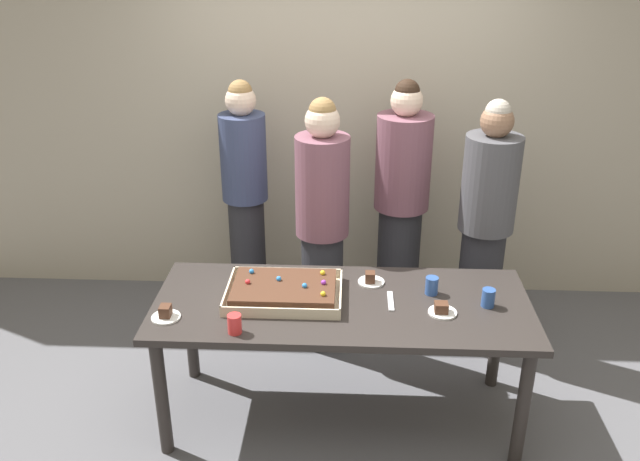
{
  "coord_description": "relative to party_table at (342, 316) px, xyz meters",
  "views": [
    {
      "loc": [
        0.03,
        -3.08,
        2.58
      ],
      "look_at": [
        -0.13,
        0.15,
        1.11
      ],
      "focal_mm": 37.23,
      "sensor_mm": 36.0,
      "label": 1
    }
  ],
  "objects": [
    {
      "name": "person_green_shirt_behind",
      "position": [
        -0.14,
        0.74,
        0.21
      ],
      "size": [
        0.34,
        0.34,
        1.69
      ],
      "rotation": [
        0.0,
        0.0,
        -1.82
      ],
      "color": "#28282D",
      "rests_on": "ground_plane"
    },
    {
      "name": "cake_server_utensil",
      "position": [
        0.26,
        0.01,
        0.09
      ],
      "size": [
        0.03,
        0.2,
        0.01
      ],
      "primitive_type": "cube",
      "color": "silver",
      "rests_on": "party_table"
    },
    {
      "name": "party_table",
      "position": [
        0.0,
        0.0,
        0.0
      ],
      "size": [
        2.02,
        0.83,
        0.76
      ],
      "color": "#2D2826",
      "rests_on": "ground_plane"
    },
    {
      "name": "sheet_cake",
      "position": [
        -0.31,
        0.04,
        0.12
      ],
      "size": [
        0.62,
        0.45,
        0.1
      ],
      "color": "beige",
      "rests_on": "party_table"
    },
    {
      "name": "drink_cup_nearest",
      "position": [
        0.49,
        0.11,
        0.14
      ],
      "size": [
        0.07,
        0.07,
        0.1
      ],
      "primitive_type": "cylinder",
      "color": "#2D5199",
      "rests_on": "party_table"
    },
    {
      "name": "ground_plane",
      "position": [
        0.0,
        0.0,
        -0.67
      ],
      "size": [
        12.0,
        12.0,
        0.0
      ],
      "primitive_type": "plane",
      "color": "#5B5B60"
    },
    {
      "name": "drink_cup_middle",
      "position": [
        -0.53,
        -0.32,
        0.14
      ],
      "size": [
        0.07,
        0.07,
        0.1
      ],
      "primitive_type": "cylinder",
      "color": "red",
      "rests_on": "party_table"
    },
    {
      "name": "plated_slice_near_left",
      "position": [
        0.52,
        -0.09,
        0.11
      ],
      "size": [
        0.15,
        0.15,
        0.06
      ],
      "color": "white",
      "rests_on": "party_table"
    },
    {
      "name": "plated_slice_near_right",
      "position": [
        0.16,
        0.22,
        0.11
      ],
      "size": [
        0.15,
        0.15,
        0.07
      ],
      "color": "white",
      "rests_on": "party_table"
    },
    {
      "name": "drink_cup_far_end",
      "position": [
        0.77,
        -0.01,
        0.14
      ],
      "size": [
        0.07,
        0.07,
        0.1
      ],
      "primitive_type": "cylinder",
      "color": "#2D5199",
      "rests_on": "party_table"
    },
    {
      "name": "person_far_right_suit",
      "position": [
        -0.69,
        1.12,
        0.23
      ],
      "size": [
        0.31,
        0.31,
        1.71
      ],
      "rotation": [
        0.0,
        0.0,
        -1.24
      ],
      "color": "#28282D",
      "rests_on": "ground_plane"
    },
    {
      "name": "person_striped_tie_right",
      "position": [
        0.89,
        0.79,
        0.2
      ],
      "size": [
        0.35,
        0.35,
        1.68
      ],
      "rotation": [
        0.0,
        0.0,
        -2.58
      ],
      "color": "#28282D",
      "rests_on": "ground_plane"
    },
    {
      "name": "plated_slice_far_left",
      "position": [
        -0.9,
        -0.2,
        0.11
      ],
      "size": [
        0.15,
        0.15,
        0.07
      ],
      "color": "white",
      "rests_on": "party_table"
    },
    {
      "name": "interior_back_panel",
      "position": [
        0.0,
        1.6,
        0.83
      ],
      "size": [
        8.0,
        0.12,
        3.0
      ],
      "primitive_type": "cube",
      "color": "#B2A893",
      "rests_on": "ground_plane"
    },
    {
      "name": "person_serving_front",
      "position": [
        0.38,
        1.07,
        0.22
      ],
      "size": [
        0.37,
        0.37,
        1.74
      ],
      "rotation": [
        0.0,
        0.0,
        -2.16
      ],
      "color": "#28282D",
      "rests_on": "ground_plane"
    }
  ]
}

